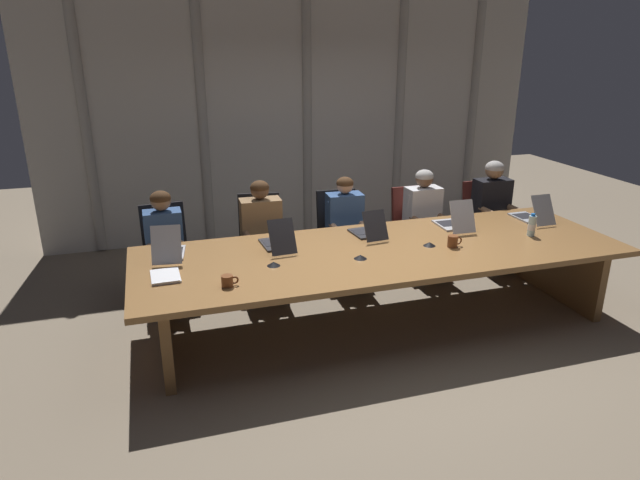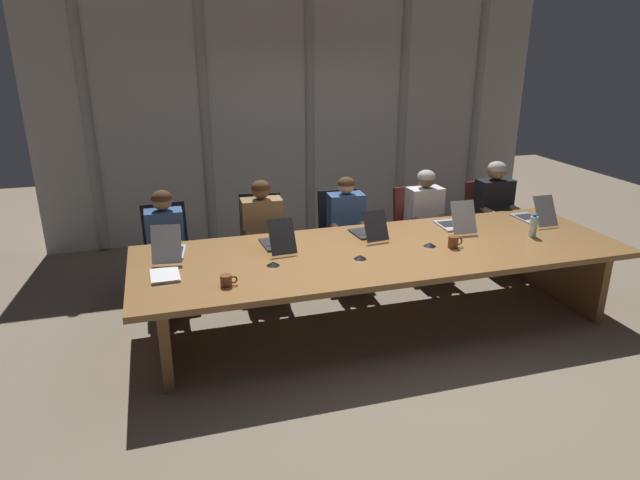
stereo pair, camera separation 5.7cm
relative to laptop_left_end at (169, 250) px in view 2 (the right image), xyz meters
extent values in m
plane|color=#7F705B|center=(1.82, -0.35, -0.78)|extent=(12.98, 12.98, 0.00)
cube|color=olive|center=(1.82, -0.35, -0.09)|extent=(4.34, 1.44, 0.05)
cube|color=black|center=(1.82, -0.35, -0.15)|extent=(3.69, 0.10, 0.06)
cube|color=brown|center=(-0.10, -0.35, -0.45)|extent=(0.08, 1.22, 0.67)
cube|color=brown|center=(3.74, -0.35, -0.45)|extent=(0.08, 1.22, 0.67)
cube|color=beige|center=(1.82, 2.45, 0.71)|extent=(6.49, 0.10, 2.99)
cylinder|color=#A39E96|center=(-0.75, 2.39, 0.71)|extent=(0.12, 0.12, 2.93)
cylinder|color=#A39E96|center=(0.59, 2.39, 0.71)|extent=(0.12, 0.12, 2.93)
cylinder|color=#A39E96|center=(1.91, 2.39, 0.71)|extent=(0.12, 0.12, 2.93)
cylinder|color=#A39E96|center=(3.21, 2.39, 0.71)|extent=(0.12, 0.12, 2.93)
cylinder|color=#A39E96|center=(4.34, 2.39, 0.71)|extent=(0.12, 0.12, 2.93)
cube|color=#BCBCC1|center=(0.01, 0.07, -0.05)|extent=(0.28, 0.37, 0.02)
cube|color=black|center=(0.01, 0.10, -0.04)|extent=(0.23, 0.21, 0.00)
cube|color=#BCBCC1|center=(-0.02, -0.15, 0.11)|extent=(0.25, 0.15, 0.30)
cube|color=black|center=(-0.02, -0.15, 0.11)|extent=(0.23, 0.13, 0.27)
cube|color=#2D2D33|center=(0.93, 0.03, -0.05)|extent=(0.24, 0.35, 0.02)
cube|color=black|center=(0.93, 0.05, -0.04)|extent=(0.20, 0.19, 0.00)
cube|color=#2D2D33|center=(0.94, -0.21, 0.10)|extent=(0.23, 0.17, 0.28)
cube|color=black|center=(0.94, -0.20, 0.10)|extent=(0.21, 0.15, 0.25)
cube|color=#2D2D33|center=(1.81, 0.08, -0.05)|extent=(0.25, 0.32, 0.02)
cube|color=black|center=(1.81, 0.10, -0.04)|extent=(0.20, 0.18, 0.00)
cube|color=#2D2D33|center=(1.83, -0.14, 0.09)|extent=(0.23, 0.15, 0.26)
cube|color=black|center=(1.83, -0.13, 0.09)|extent=(0.21, 0.13, 0.23)
cube|color=#BCBCC1|center=(2.72, 0.06, -0.05)|extent=(0.25, 0.34, 0.02)
cube|color=black|center=(2.72, 0.08, -0.04)|extent=(0.21, 0.19, 0.00)
cube|color=#BCBCC1|center=(2.71, -0.18, 0.10)|extent=(0.24, 0.14, 0.30)
cube|color=black|center=(2.71, -0.17, 0.11)|extent=(0.22, 0.12, 0.27)
cube|color=#A8ADB7|center=(3.61, 0.04, -0.05)|extent=(0.22, 0.33, 0.02)
cube|color=black|center=(3.61, 0.07, -0.04)|extent=(0.19, 0.18, 0.00)
cube|color=#A8ADB7|center=(3.61, -0.20, 0.10)|extent=(0.22, 0.16, 0.28)
cube|color=black|center=(3.61, -0.19, 0.10)|extent=(0.20, 0.14, 0.25)
cube|color=black|center=(0.00, 0.71, -0.36)|extent=(0.52, 0.52, 0.08)
cube|color=black|center=(-0.02, 0.93, -0.08)|extent=(0.44, 0.15, 0.48)
cylinder|color=#262628|center=(0.00, 0.71, -0.57)|extent=(0.05, 0.05, 0.34)
cylinder|color=black|center=(0.00, 0.71, -0.76)|extent=(0.60, 0.60, 0.04)
cube|color=black|center=(0.93, 0.71, -0.36)|extent=(0.55, 0.55, 0.08)
cube|color=black|center=(0.96, 0.93, -0.07)|extent=(0.45, 0.19, 0.51)
cylinder|color=#262628|center=(0.93, 0.71, -0.57)|extent=(0.05, 0.05, 0.34)
cylinder|color=black|center=(0.93, 0.71, -0.76)|extent=(0.60, 0.60, 0.04)
cube|color=black|center=(1.81, 0.71, -0.36)|extent=(0.50, 0.50, 0.08)
cube|color=black|center=(1.82, 0.93, -0.08)|extent=(0.44, 0.14, 0.48)
cylinder|color=#262628|center=(1.81, 0.71, -0.57)|extent=(0.05, 0.05, 0.34)
cylinder|color=black|center=(1.81, 0.71, -0.76)|extent=(0.60, 0.60, 0.04)
cube|color=#511E19|center=(2.71, 0.71, -0.36)|extent=(0.49, 0.49, 0.08)
cube|color=#511E19|center=(2.71, 0.93, -0.10)|extent=(0.43, 0.12, 0.45)
cylinder|color=#262628|center=(2.71, 0.71, -0.57)|extent=(0.05, 0.05, 0.34)
cylinder|color=black|center=(2.71, 0.71, -0.76)|extent=(0.60, 0.60, 0.04)
cube|color=#511E19|center=(3.62, 0.71, -0.36)|extent=(0.50, 0.50, 0.08)
cube|color=#511E19|center=(3.62, 0.93, -0.09)|extent=(0.44, 0.13, 0.45)
cylinder|color=#262628|center=(3.62, 0.71, -0.57)|extent=(0.05, 0.05, 0.34)
cylinder|color=black|center=(3.62, 0.71, -0.76)|extent=(0.60, 0.60, 0.04)
cube|color=#335184|center=(-0.02, 0.69, -0.08)|extent=(0.36, 0.22, 0.47)
sphere|color=#8C6647|center=(-0.02, 0.69, 0.26)|extent=(0.19, 0.19, 0.19)
ellipsoid|color=#472D19|center=(-0.02, 0.69, 0.28)|extent=(0.20, 0.20, 0.14)
cylinder|color=#335184|center=(0.13, 0.69, -0.04)|extent=(0.07, 0.14, 0.27)
cylinder|color=#8C6647|center=(0.13, 0.48, -0.15)|extent=(0.07, 0.30, 0.06)
cylinder|color=#335184|center=(-0.17, 0.69, -0.04)|extent=(0.07, 0.14, 0.27)
cylinder|color=#8C6647|center=(-0.16, 0.48, -0.15)|extent=(0.07, 0.30, 0.06)
cylinder|color=#262833|center=(0.08, 0.49, -0.35)|extent=(0.13, 0.40, 0.13)
cylinder|color=#262833|center=(0.08, 0.31, -0.56)|extent=(0.11, 0.11, 0.44)
cylinder|color=#262833|center=(-0.12, 0.49, -0.35)|extent=(0.13, 0.40, 0.13)
cylinder|color=#262833|center=(-0.12, 0.31, -0.56)|extent=(0.11, 0.11, 0.44)
cube|color=olive|center=(0.93, 0.69, -0.06)|extent=(0.41, 0.23, 0.51)
sphere|color=brown|center=(0.93, 0.69, 0.29)|extent=(0.19, 0.19, 0.19)
ellipsoid|color=#472D19|center=(0.93, 0.69, 0.31)|extent=(0.19, 0.19, 0.14)
cylinder|color=olive|center=(1.11, 0.69, 0.00)|extent=(0.07, 0.14, 0.27)
cylinder|color=brown|center=(1.10, 0.48, -0.11)|extent=(0.07, 0.30, 0.06)
cylinder|color=olive|center=(0.76, 0.70, 0.00)|extent=(0.07, 0.14, 0.27)
cylinder|color=brown|center=(0.75, 0.49, -0.11)|extent=(0.07, 0.30, 0.06)
cylinder|color=#262833|center=(1.03, 0.49, -0.35)|extent=(0.14, 0.40, 0.13)
cylinder|color=#262833|center=(1.02, 0.31, -0.56)|extent=(0.11, 0.11, 0.44)
cylinder|color=#262833|center=(0.83, 0.49, -0.35)|extent=(0.14, 0.40, 0.13)
cylinder|color=#262833|center=(0.82, 0.31, -0.56)|extent=(0.11, 0.11, 0.44)
cube|color=#335184|center=(1.83, 0.69, -0.07)|extent=(0.38, 0.24, 0.50)
sphere|color=tan|center=(1.83, 0.69, 0.27)|extent=(0.18, 0.18, 0.18)
ellipsoid|color=#472D19|center=(1.83, 0.69, 0.29)|extent=(0.18, 0.18, 0.13)
cylinder|color=#335184|center=(1.99, 0.68, -0.01)|extent=(0.08, 0.14, 0.27)
cylinder|color=tan|center=(1.97, 0.47, -0.13)|extent=(0.08, 0.30, 0.06)
cylinder|color=#335184|center=(1.68, 0.70, -0.01)|extent=(0.08, 0.14, 0.27)
cylinder|color=tan|center=(1.66, 0.49, -0.13)|extent=(0.08, 0.30, 0.06)
cylinder|color=#262833|center=(1.92, 0.49, -0.35)|extent=(0.15, 0.41, 0.13)
cylinder|color=#262833|center=(1.91, 0.31, -0.56)|extent=(0.11, 0.11, 0.44)
cylinder|color=#262833|center=(1.72, 0.50, -0.35)|extent=(0.15, 0.41, 0.13)
cylinder|color=#262833|center=(1.71, 0.32, -0.56)|extent=(0.11, 0.11, 0.44)
cube|color=silver|center=(2.75, 0.69, -0.07)|extent=(0.38, 0.23, 0.49)
sphere|color=brown|center=(2.75, 0.69, 0.28)|extent=(0.19, 0.19, 0.19)
ellipsoid|color=#B2ADA8|center=(2.75, 0.69, 0.30)|extent=(0.20, 0.20, 0.14)
cylinder|color=silver|center=(2.90, 0.69, -0.02)|extent=(0.07, 0.14, 0.27)
cylinder|color=brown|center=(2.91, 0.48, -0.13)|extent=(0.07, 0.30, 0.06)
cylinder|color=silver|center=(2.59, 0.69, -0.02)|extent=(0.07, 0.14, 0.27)
cylinder|color=brown|center=(2.59, 0.48, -0.13)|extent=(0.07, 0.30, 0.06)
cylinder|color=#262833|center=(2.85, 0.49, -0.35)|extent=(0.14, 0.40, 0.13)
cylinder|color=#262833|center=(2.85, 0.31, -0.56)|extent=(0.11, 0.11, 0.44)
cylinder|color=#262833|center=(2.65, 0.49, -0.35)|extent=(0.14, 0.40, 0.13)
cylinder|color=#262833|center=(2.65, 0.31, -0.56)|extent=(0.11, 0.11, 0.44)
cube|color=black|center=(3.62, 0.69, -0.06)|extent=(0.40, 0.22, 0.52)
sphere|color=#8C6647|center=(3.62, 0.69, 0.31)|extent=(0.20, 0.20, 0.20)
ellipsoid|color=#B2ADA8|center=(3.62, 0.69, 0.34)|extent=(0.21, 0.21, 0.15)
cylinder|color=black|center=(3.79, 0.69, 0.01)|extent=(0.07, 0.14, 0.27)
cylinder|color=#8C6647|center=(3.79, 0.48, -0.10)|extent=(0.06, 0.30, 0.06)
cylinder|color=black|center=(3.45, 0.69, 0.01)|extent=(0.07, 0.14, 0.27)
cylinder|color=#8C6647|center=(3.44, 0.48, -0.10)|extent=(0.06, 0.30, 0.06)
cylinder|color=#262833|center=(3.72, 0.49, -0.35)|extent=(0.13, 0.40, 0.13)
cylinder|color=#262833|center=(3.71, 0.31, -0.56)|extent=(0.11, 0.11, 0.44)
cylinder|color=#262833|center=(3.52, 0.49, -0.35)|extent=(0.13, 0.40, 0.13)
cylinder|color=#262833|center=(3.51, 0.31, -0.56)|extent=(0.11, 0.11, 0.44)
cylinder|color=silver|center=(3.30, -0.44, 0.04)|extent=(0.07, 0.07, 0.20)
cylinder|color=white|center=(3.30, -0.44, 0.03)|extent=(0.07, 0.07, 0.06)
cylinder|color=blue|center=(3.30, -0.44, 0.15)|extent=(0.04, 0.04, 0.02)
cylinder|color=brown|center=(0.38, -0.74, -0.02)|extent=(0.09, 0.09, 0.09)
torus|color=brown|center=(0.44, -0.74, -0.02)|extent=(0.06, 0.01, 0.06)
cylinder|color=brown|center=(2.44, -0.49, -0.01)|extent=(0.09, 0.09, 0.11)
torus|color=brown|center=(2.49, -0.49, -0.01)|extent=(0.07, 0.01, 0.07)
cone|color=black|center=(1.54, -0.51, -0.04)|extent=(0.11, 0.11, 0.03)
cone|color=black|center=(2.25, -0.40, -0.04)|extent=(0.11, 0.11, 0.03)
cone|color=black|center=(0.81, -0.45, -0.04)|extent=(0.11, 0.11, 0.03)
cube|color=silver|center=(-0.05, -0.43, -0.05)|extent=(0.23, 0.31, 0.02)
cylinder|color=silver|center=(-0.05, -0.58, -0.04)|extent=(0.21, 0.02, 0.01)
camera|label=1|loc=(-0.09, -4.61, 1.68)|focal=31.33mm
camera|label=2|loc=(-0.03, -4.63, 1.68)|focal=31.33mm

